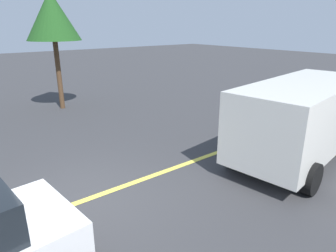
{
  "coord_description": "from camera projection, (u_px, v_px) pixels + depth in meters",
  "views": [
    {
      "loc": [
        -1.97,
        -5.64,
        3.67
      ],
      "look_at": [
        2.07,
        -0.46,
        1.44
      ],
      "focal_mm": 32.08,
      "sensor_mm": 36.0,
      "label": 1
    }
  ],
  "objects": [
    {
      "name": "white_van",
      "position": [
        303.0,
        115.0,
        8.35
      ],
      "size": [
        5.43,
        2.84,
        2.2
      ],
      "color": "silver",
      "rests_on": "ground_plane"
    },
    {
      "name": "lane_marking_centre",
      "position": [
        184.0,
        164.0,
        8.28
      ],
      "size": [
        28.0,
        0.16,
        0.01
      ],
      "primitive_type": "cube",
      "color": "#E0D14C"
    },
    {
      "name": "tree_centre_verge",
      "position": [
        52.0,
        16.0,
        12.6
      ],
      "size": [
        2.26,
        2.26,
        5.03
      ],
      "color": "#513823",
      "rests_on": "ground_plane"
    },
    {
      "name": "ground_plane",
      "position": [
        80.0,
        202.0,
        6.54
      ],
      "size": [
        80.0,
        80.0,
        0.0
      ],
      "primitive_type": "plane",
      "color": "#38383A"
    }
  ]
}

